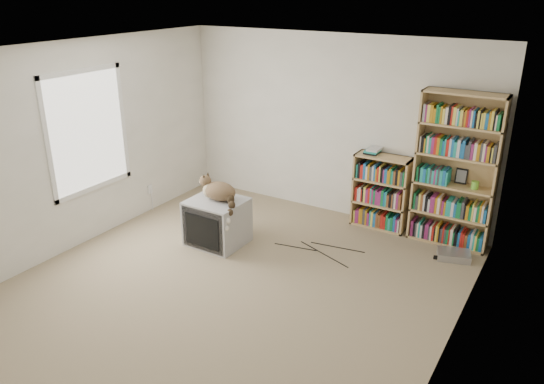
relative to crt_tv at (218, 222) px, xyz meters
The scene contains 16 objects.
floor 1.16m from the crt_tv, 46.66° to the right, with size 4.50×5.00×0.01m, color gray.
wall_back 2.08m from the crt_tv, 65.29° to the left, with size 4.50×0.02×2.50m, color white.
wall_left 1.94m from the crt_tv, 150.98° to the right, with size 0.02×5.00×2.50m, color white.
wall_right 3.28m from the crt_tv, 15.16° to the right, with size 0.02×5.00×2.50m, color white.
ceiling 2.48m from the crt_tv, 46.66° to the right, with size 4.50×5.00×0.02m, color white.
window 1.94m from the crt_tv, 157.08° to the right, with size 0.02×1.22×1.52m, color white.
crt_tv is the anchor object (origin of this frame).
cat 0.39m from the crt_tv, ahead, with size 0.64×0.46×0.51m.
bookcase_tall 2.99m from the crt_tv, 31.73° to the left, with size 0.96×0.30×1.93m.
bookcase_short 2.21m from the crt_tv, 44.28° to the left, with size 0.73×0.30×1.00m.
book_stack 2.23m from the crt_tv, 47.43° to the left, with size 0.18×0.24×0.08m, color red.
green_mug 3.18m from the crt_tv, 29.04° to the left, with size 0.09×0.09×0.10m, color #74CB3A.
framed_print 3.08m from the crt_tv, 32.44° to the left, with size 0.14×0.01×0.19m, color black.
dvd_player 2.92m from the crt_tv, 22.79° to the left, with size 0.38×0.27×0.09m, color #9F9FA4.
wall_outlet 1.50m from the crt_tv, 166.89° to the left, with size 0.01×0.08×0.13m, color silver.
floor_cables 1.15m from the crt_tv, 24.28° to the left, with size 1.20×0.70×0.01m, color black, non-canonical shape.
Camera 1 is at (2.95, -4.01, 3.10)m, focal length 35.00 mm.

